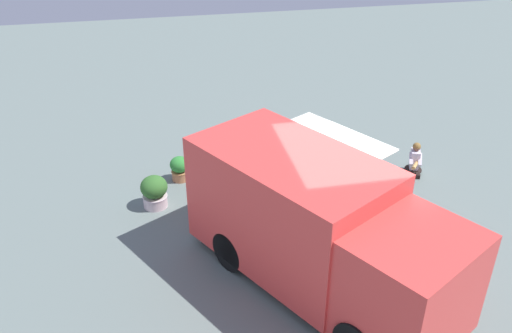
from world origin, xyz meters
TOP-DOWN VIEW (x-y plane):
  - ground_plane at (0.00, 0.00)m, footprint 40.00×40.00m
  - food_truck at (-0.83, -0.71)m, footprint 4.50×5.70m
  - person_customer at (2.91, 2.75)m, footprint 0.61×0.79m
  - planter_flowering_near at (-3.04, 3.61)m, footprint 0.48×0.48m
  - planter_flowering_far at (-3.71, 2.52)m, footprint 0.63×0.63m

SIDE VIEW (x-z plane):
  - ground_plane at x=0.00m, z-range 0.00..0.00m
  - person_customer at x=2.91m, z-range -0.10..0.73m
  - planter_flowering_near at x=-3.04m, z-range 0.01..0.66m
  - planter_flowering_far at x=-3.71m, z-range 0.01..0.80m
  - food_truck at x=-0.83m, z-range -0.04..2.44m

